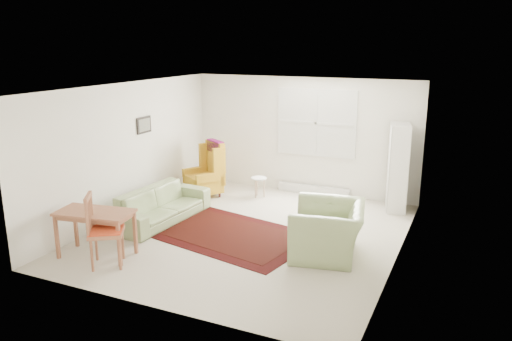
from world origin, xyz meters
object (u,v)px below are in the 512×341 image
at_px(wingback_chair, 203,169).
at_px(desk, 96,234).
at_px(sofa, 161,199).
at_px(stool, 259,187).
at_px(cabinet, 398,167).
at_px(armchair, 328,225).
at_px(desk_chair, 106,230).
at_px(coffee_table, 315,229).

distance_m(wingback_chair, desk, 3.37).
xyz_separation_m(sofa, stool, (1.05, 2.08, -0.20)).
height_order(wingback_chair, cabinet, cabinet).
distance_m(armchair, wingback_chair, 3.77).
relative_size(sofa, wingback_chair, 1.75).
relative_size(armchair, desk_chair, 1.12).
distance_m(desk, desk_chair, 0.45).
height_order(coffee_table, desk_chair, desk_chair).
distance_m(armchair, desk_chair, 3.32).
distance_m(armchair, coffee_table, 0.58).
bearing_deg(wingback_chair, desk_chair, -51.01).
xyz_separation_m(sofa, armchair, (3.23, -0.19, 0.06)).
bearing_deg(coffee_table, sofa, -175.85).
height_order(stool, desk_chair, desk_chair).
height_order(stool, desk, desk).
height_order(sofa, coffee_table, sofa).
distance_m(wingback_chair, coffee_table, 3.30).
relative_size(cabinet, desk_chair, 1.55).
bearing_deg(coffee_table, desk_chair, -139.93).
height_order(wingback_chair, stool, wingback_chair).
xyz_separation_m(armchair, desk, (-3.22, -1.52, -0.12)).
bearing_deg(sofa, coffee_table, -82.06).
xyz_separation_m(sofa, wingback_chair, (-0.06, 1.65, 0.17)).
bearing_deg(coffee_table, stool, 134.66).
bearing_deg(desk, wingback_chair, 91.21).
height_order(coffee_table, stool, coffee_table).
bearing_deg(desk_chair, stool, -42.18).
relative_size(coffee_table, desk_chair, 0.50).
bearing_deg(cabinet, armchair, -115.04).
relative_size(wingback_chair, coffee_table, 2.18).
relative_size(armchair, coffee_table, 2.27).
distance_m(stool, desk, 3.93).
xyz_separation_m(cabinet, desk, (-3.83, -4.17, -0.49)).
bearing_deg(wingback_chair, coffee_table, 5.98).
distance_m(sofa, armchair, 3.24).
bearing_deg(armchair, desk_chair, -70.45).
height_order(sofa, armchair, armchair).
height_order(armchair, desk, armchair).
xyz_separation_m(wingback_chair, desk, (0.07, -3.36, -0.23)).
bearing_deg(stool, sofa, -116.75).
height_order(wingback_chair, desk, wingback_chair).
bearing_deg(coffee_table, armchair, -50.10).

